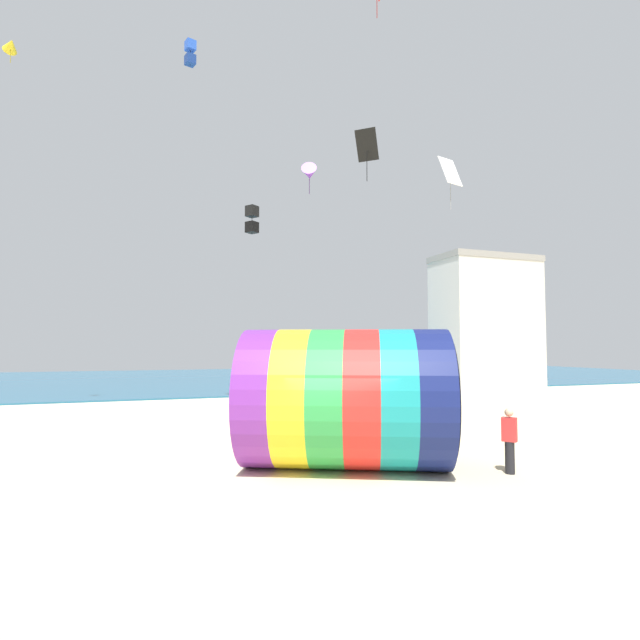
% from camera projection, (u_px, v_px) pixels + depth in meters
% --- Properties ---
extents(ground_plane, '(120.00, 120.00, 0.00)m').
position_uv_depth(ground_plane, '(332.00, 479.00, 12.24)').
color(ground_plane, beige).
extents(sea, '(120.00, 40.00, 0.10)m').
position_uv_depth(sea, '(185.00, 379.00, 50.39)').
color(sea, '#236084').
rests_on(sea, ground).
extents(giant_inflatable_tube, '(6.47, 5.66, 3.71)m').
position_uv_depth(giant_inflatable_tube, '(346.00, 398.00, 13.44)').
color(giant_inflatable_tube, purple).
rests_on(giant_inflatable_tube, ground).
extents(kite_handler, '(0.39, 0.42, 1.67)m').
position_uv_depth(kite_handler, '(509.00, 440.00, 12.78)').
color(kite_handler, black).
rests_on(kite_handler, ground).
extents(kite_black_diamond, '(1.11, 1.09, 2.24)m').
position_uv_depth(kite_black_diamond, '(367.00, 146.00, 21.87)').
color(kite_black_diamond, black).
extents(kite_blue_box, '(0.58, 0.58, 1.34)m').
position_uv_depth(kite_blue_box, '(190.00, 53.00, 25.52)').
color(kite_blue_box, blue).
extents(kite_white_diamond, '(1.17, 0.86, 2.54)m').
position_uv_depth(kite_white_diamond, '(450.00, 172.00, 23.42)').
color(kite_white_diamond, white).
extents(kite_black_box, '(0.58, 0.58, 1.20)m').
position_uv_depth(kite_black_box, '(252.00, 219.00, 20.67)').
color(kite_black_box, black).
extents(kite_purple_delta, '(1.21, 1.36, 1.72)m').
position_uv_depth(kite_purple_delta, '(309.00, 173.00, 27.74)').
color(kite_purple_delta, purple).
extents(kite_yellow_delta, '(0.91, 1.02, 1.31)m').
position_uv_depth(kite_yellow_delta, '(11.00, 45.00, 24.46)').
color(kite_yellow_delta, yellow).
extents(promenade_building, '(8.45, 4.48, 10.75)m').
position_uv_depth(promenade_building, '(486.00, 321.00, 41.10)').
color(promenade_building, silver).
rests_on(promenade_building, ground).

